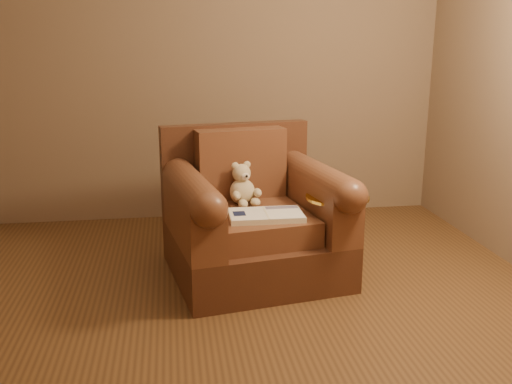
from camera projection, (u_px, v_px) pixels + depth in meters
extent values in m
plane|color=brown|center=(240.00, 316.00, 3.29)|extent=(4.00, 4.00, 0.00)
cube|color=#7E654E|center=(210.00, 63.00, 4.85)|extent=(4.00, 0.02, 2.70)
cube|color=#7E654E|center=(372.00, 151.00, 1.03)|extent=(4.00, 0.02, 2.70)
cube|color=#4B2919|center=(255.00, 253.00, 3.84)|extent=(1.23, 1.18, 0.30)
cube|color=#4B2919|center=(235.00, 169.00, 4.14)|extent=(1.08, 0.28, 0.67)
cube|color=brown|center=(257.00, 223.00, 3.73)|extent=(0.74, 0.85, 0.16)
cube|color=brown|center=(241.00, 163.00, 3.99)|extent=(0.64, 0.27, 0.48)
cube|color=brown|center=(193.00, 216.00, 3.58)|extent=(0.36, 0.94, 0.34)
cube|color=brown|center=(318.00, 204.00, 3.84)|extent=(0.36, 0.94, 0.34)
cylinder|color=brown|center=(192.00, 189.00, 3.54)|extent=(0.36, 0.94, 0.21)
cylinder|color=brown|center=(318.00, 179.00, 3.80)|extent=(0.36, 0.94, 0.21)
ellipsoid|color=beige|center=(242.00, 192.00, 3.87)|extent=(0.17, 0.15, 0.18)
sphere|color=beige|center=(241.00, 173.00, 3.84)|extent=(0.13, 0.13, 0.13)
ellipsoid|color=beige|center=(235.00, 166.00, 3.82)|extent=(0.05, 0.03, 0.05)
ellipsoid|color=beige|center=(247.00, 165.00, 3.85)|extent=(0.05, 0.03, 0.05)
ellipsoid|color=beige|center=(245.00, 177.00, 3.79)|extent=(0.06, 0.04, 0.05)
sphere|color=black|center=(247.00, 176.00, 3.78)|extent=(0.02, 0.02, 0.02)
ellipsoid|color=beige|center=(236.00, 195.00, 3.77)|extent=(0.06, 0.11, 0.06)
ellipsoid|color=beige|center=(257.00, 193.00, 3.84)|extent=(0.06, 0.11, 0.06)
ellipsoid|color=beige|center=(243.00, 204.00, 3.77)|extent=(0.07, 0.11, 0.06)
ellipsoid|color=beige|center=(255.00, 202.00, 3.81)|extent=(0.07, 0.11, 0.06)
cube|color=beige|center=(266.00, 216.00, 3.56)|extent=(0.47, 0.28, 0.03)
cube|color=white|center=(248.00, 214.00, 3.54)|extent=(0.23, 0.28, 0.00)
cube|color=white|center=(284.00, 212.00, 3.57)|extent=(0.23, 0.28, 0.00)
cube|color=beige|center=(266.00, 213.00, 3.56)|extent=(0.01, 0.28, 0.00)
cube|color=#0F1638|center=(239.00, 214.00, 3.54)|extent=(0.08, 0.10, 0.00)
cube|color=slate|center=(281.00, 207.00, 3.67)|extent=(0.21, 0.06, 0.00)
cylinder|color=gold|center=(334.00, 277.00, 3.80)|extent=(0.33, 0.33, 0.02)
cylinder|color=gold|center=(336.00, 238.00, 3.73)|extent=(0.03, 0.03, 0.53)
cylinder|color=gold|center=(337.00, 197.00, 3.66)|extent=(0.41, 0.41, 0.02)
cylinder|color=gold|center=(337.00, 199.00, 3.66)|extent=(0.03, 0.03, 0.02)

